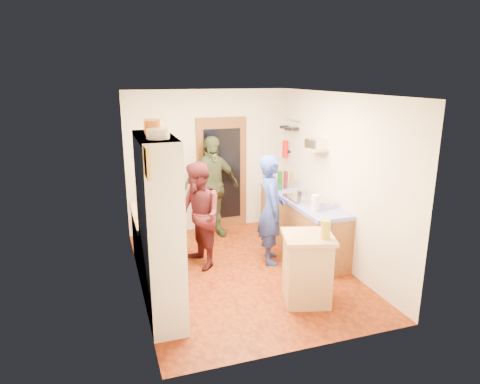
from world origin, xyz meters
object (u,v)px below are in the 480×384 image
right_counter_base (301,225)px  person_back (212,187)px  hutch_body (160,229)px  person_left (199,215)px  person_hob (273,210)px  island_base (307,270)px

right_counter_base → person_back: 1.73m
hutch_body → person_left: size_ratio=1.36×
person_left → person_back: (0.51, 1.17, 0.10)m
hutch_body → person_hob: bearing=28.1°
island_base → person_left: 1.87m
hutch_body → person_left: bearing=58.6°
island_base → person_hob: size_ratio=0.51×
island_base → person_hob: bearing=87.4°
person_hob → right_counter_base: bearing=-49.1°
island_base → person_hob: (0.06, 1.27, 0.42)m
island_base → person_left: person_left is taller
right_counter_base → person_left: size_ratio=1.36×
island_base → person_back: bearing=101.5°
hutch_body → person_back: size_ratio=1.20×
right_counter_base → island_base: size_ratio=2.56×
person_back → island_base: bearing=-90.2°
person_back → person_hob: bearing=-78.4°
island_base → person_back: 2.77m
right_counter_base → person_left: 1.80m
hutch_body → person_hob: hutch_body is taller
right_counter_base → island_base: 1.73m
right_counter_base → person_hob: size_ratio=1.30×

